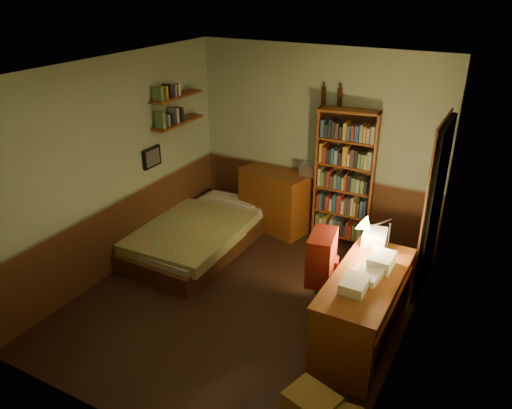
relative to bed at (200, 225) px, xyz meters
The scene contains 23 objects.
floor 1.43m from the bed, 34.30° to the right, with size 3.50×4.00×0.02m, color black.
ceiling 2.68m from the bed, 34.30° to the right, with size 3.50×4.00×0.02m, color silver.
wall_back 1.95m from the bed, 46.84° to the left, with size 3.50×0.02×2.60m, color #90A183.
wall_left 1.40m from the bed, 127.90° to the right, with size 0.02×4.00×2.60m, color #90A183.
wall_right 3.17m from the bed, 15.08° to the right, with size 0.02×4.00×2.60m, color #90A183.
wall_front 3.18m from the bed, 67.64° to the right, with size 3.50×0.02×2.60m, color #90A183.
doorway 2.99m from the bed, 10.19° to the left, with size 0.06×0.90×2.00m, color black.
door_trim 2.96m from the bed, 10.31° to the left, with size 0.02×0.98×2.08m, color #3D2010.
bed is the anchor object (origin of this frame).
dresser 1.18m from the bed, 56.62° to the left, with size 0.99×0.49×0.88m, color brown.
mini_stereo 1.71m from the bed, 44.12° to the left, with size 0.29×0.22×0.16m, color #B2B2B7.
bookshelf 2.04m from the bed, 33.30° to the left, with size 0.80×0.25×1.86m, color brown.
bottle_left 2.37m from the bed, 43.80° to the left, with size 0.06×0.06×0.22m, color black.
bottle_right 2.49m from the bed, 39.11° to the left, with size 0.06×0.06×0.23m, color black.
desk 2.68m from the bed, 18.94° to the right, with size 0.61×1.48×0.79m, color brown.
paper_stack 2.48m from the bed, ahead, with size 0.24×0.33×0.13m, color silver.
desk_lamp 2.73m from the bed, ahead, with size 0.19×0.19×0.63m, color black.
office_chair 2.30m from the bed, 16.53° to the right, with size 0.50×0.44×0.99m, color #345D3E.
red_jacket 2.37m from the bed, 23.55° to the right, with size 0.25×0.45×0.53m, color #AB2514.
wall_shelf_lower 1.41m from the bed, 147.22° to the left, with size 0.20×0.90×0.03m, color brown.
wall_shelf_upper 1.73m from the bed, 147.22° to the left, with size 0.20×0.90×0.03m, color brown.
framed_picture 1.11m from the bed, 162.11° to the right, with size 0.04×0.32×0.26m, color black.
cardboard_box_a 3.22m from the bed, 39.49° to the right, with size 0.40×0.32×0.30m, color olive.
Camera 1 is at (2.36, -4.13, 3.42)m, focal length 35.00 mm.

